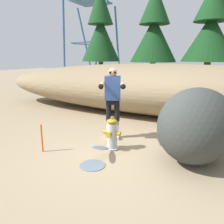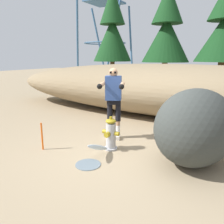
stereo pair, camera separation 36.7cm
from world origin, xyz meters
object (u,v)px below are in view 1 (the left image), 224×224
at_px(utility_worker, 113,95).
at_px(fire_hydrant, 112,135).
at_px(survey_stake, 42,138).
at_px(boulder_large, 196,125).

bearing_deg(utility_worker, fire_hydrant, -0.19).
xyz_separation_m(fire_hydrant, survey_stake, (-1.27, -0.74, -0.04)).
xyz_separation_m(fire_hydrant, utility_worker, (-0.24, 0.55, 0.76)).
distance_m(boulder_large, survey_stake, 3.11).
relative_size(fire_hydrant, utility_worker, 0.43).
height_order(fire_hydrant, utility_worker, utility_worker).
relative_size(fire_hydrant, survey_stake, 1.22).
bearing_deg(fire_hydrant, survey_stake, -149.62).
height_order(boulder_large, survey_stake, boulder_large).
bearing_deg(boulder_large, survey_stake, -162.04).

